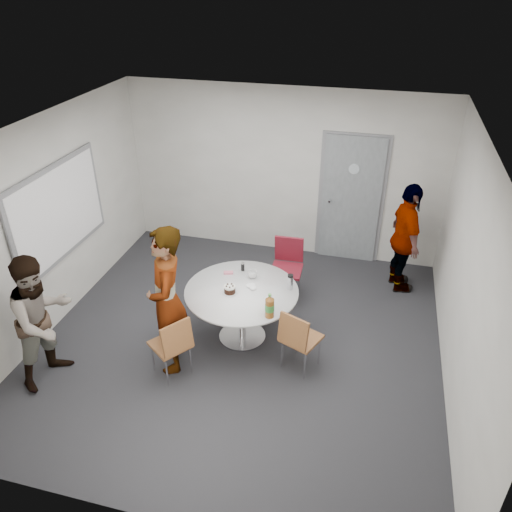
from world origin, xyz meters
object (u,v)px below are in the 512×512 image
(person_left, at_px, (43,320))
(chair_near_left, at_px, (173,343))
(whiteboard, at_px, (59,212))
(table, at_px, (243,298))
(person_main, at_px, (167,301))
(door, at_px, (351,200))
(chair_far, at_px, (288,262))
(person_right, at_px, (405,239))
(chair_near_right, at_px, (298,336))

(person_left, bearing_deg, chair_near_left, -60.99)
(whiteboard, height_order, table, whiteboard)
(table, relative_size, person_main, 0.77)
(door, height_order, chair_near_left, door)
(door, bearing_deg, person_left, -130.25)
(chair_far, relative_size, person_main, 0.49)
(person_left, relative_size, person_right, 0.97)
(door, relative_size, table, 1.50)
(chair_near_right, height_order, person_left, person_left)
(whiteboard, relative_size, chair_near_left, 2.29)
(chair_near_left, xyz_separation_m, person_main, (-0.12, 0.21, 0.42))
(person_main, bearing_deg, whiteboard, -136.73)
(chair_far, relative_size, person_left, 0.56)
(whiteboard, xyz_separation_m, person_main, (1.79, -0.79, -0.53))
(chair_near_right, relative_size, chair_far, 0.93)
(whiteboard, distance_m, table, 2.62)
(person_right, bearing_deg, whiteboard, 93.47)
(chair_far, height_order, person_right, person_right)
(person_right, bearing_deg, chair_near_right, 135.23)
(chair_near_right, relative_size, person_left, 0.52)
(whiteboard, bearing_deg, table, -3.07)
(table, distance_m, person_right, 2.57)
(person_right, bearing_deg, door, 33.97)
(chair_near_left, xyz_separation_m, person_right, (2.51, 2.57, 0.32))
(person_main, bearing_deg, door, 127.25)
(table, relative_size, chair_near_left, 1.70)
(door, distance_m, chair_far, 1.56)
(whiteboard, bearing_deg, person_left, -68.87)
(door, bearing_deg, chair_far, -119.44)
(door, distance_m, person_left, 4.73)
(chair_far, bearing_deg, person_left, 42.50)
(chair_near_right, bearing_deg, person_left, -141.10)
(person_main, relative_size, person_right, 1.11)
(table, bearing_deg, chair_far, 73.21)
(person_left, bearing_deg, chair_far, -29.13)
(chair_near_left, relative_size, person_main, 0.45)
(person_right, bearing_deg, chair_near_left, 119.60)
(chair_near_left, height_order, person_left, person_left)
(table, distance_m, chair_near_right, 0.88)
(table, height_order, chair_near_left, table)
(chair_near_left, height_order, chair_near_right, chair_near_right)
(whiteboard, relative_size, table, 1.35)
(table, bearing_deg, person_right, 41.60)
(chair_near_left, relative_size, chair_near_right, 0.99)
(table, distance_m, chair_near_left, 1.05)
(chair_far, distance_m, person_right, 1.71)
(door, xyz_separation_m, person_left, (-3.05, -3.60, -0.22))
(person_left, height_order, person_right, person_right)
(door, bearing_deg, person_right, -39.90)
(table, xyz_separation_m, chair_near_left, (-0.59, -0.87, -0.13))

